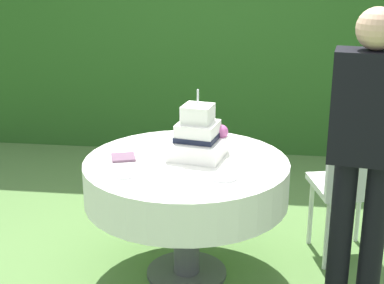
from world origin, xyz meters
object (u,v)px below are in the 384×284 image
at_px(garden_chair, 353,180).
at_px(serving_plate_near, 124,175).
at_px(serving_plate_left, 195,135).
at_px(napkin_stack, 123,157).
at_px(serving_plate_right, 172,142).
at_px(wedding_cake, 198,137).
at_px(serving_plate_far, 224,177).
at_px(standing_person, 366,146).
at_px(cake_table, 186,181).

bearing_deg(garden_chair, serving_plate_near, -156.35).
distance_m(serving_plate_left, napkin_stack, 0.58).
xyz_separation_m(serving_plate_near, garden_chair, (1.25, 0.55, -0.19)).
height_order(serving_plate_near, napkin_stack, napkin_stack).
bearing_deg(serving_plate_left, serving_plate_right, -131.22).
xyz_separation_m(wedding_cake, serving_plate_far, (0.17, -0.30, -0.11)).
distance_m(serving_plate_right, napkin_stack, 0.39).
xyz_separation_m(serving_plate_left, garden_chair, (0.96, -0.17, -0.19)).
xyz_separation_m(serving_plate_right, standing_person, (1.05, -0.55, 0.20)).
distance_m(cake_table, serving_plate_near, 0.42).
xyz_separation_m(cake_table, serving_plate_right, (-0.13, 0.31, 0.13)).
xyz_separation_m(serving_plate_left, napkin_stack, (-0.36, -0.46, 0.00)).
height_order(serving_plate_left, napkin_stack, napkin_stack).
distance_m(serving_plate_right, standing_person, 1.20).
bearing_deg(garden_chair, napkin_stack, -167.75).
xyz_separation_m(serving_plate_near, napkin_stack, (-0.07, 0.26, 0.00)).
bearing_deg(serving_plate_far, wedding_cake, 119.05).
xyz_separation_m(cake_table, garden_chair, (0.96, 0.28, -0.06)).
distance_m(serving_plate_left, standing_person, 1.17).
height_order(cake_table, garden_chair, garden_chair).
relative_size(wedding_cake, serving_plate_far, 2.62).
bearing_deg(cake_table, serving_plate_left, 90.39).
bearing_deg(napkin_stack, garden_chair, 12.25).
relative_size(serving_plate_far, serving_plate_right, 1.40).
xyz_separation_m(serving_plate_far, serving_plate_left, (-0.23, 0.67, 0.00)).
bearing_deg(serving_plate_near, serving_plate_left, 68.20).
relative_size(cake_table, standing_person, 0.72).
xyz_separation_m(serving_plate_left, standing_person, (0.92, -0.69, 0.20)).
height_order(serving_plate_near, garden_chair, garden_chair).
bearing_deg(cake_table, garden_chair, 16.19).
relative_size(napkin_stack, standing_person, 0.08).
bearing_deg(wedding_cake, cake_table, -127.23).
bearing_deg(cake_table, serving_plate_near, -137.17).
xyz_separation_m(serving_plate_near, serving_plate_right, (0.16, 0.57, 0.00)).
distance_m(serving_plate_far, standing_person, 0.72).
bearing_deg(wedding_cake, serving_plate_near, -135.20).
xyz_separation_m(serving_plate_left, serving_plate_right, (-0.12, -0.14, 0.00)).
height_order(serving_plate_far, serving_plate_left, same).
xyz_separation_m(cake_table, serving_plate_near, (-0.29, -0.27, 0.13)).
bearing_deg(wedding_cake, standing_person, -20.28).
bearing_deg(wedding_cake, serving_plate_right, 129.42).
bearing_deg(serving_plate_right, standing_person, -27.51).
xyz_separation_m(serving_plate_near, standing_person, (1.21, 0.03, 0.20)).
height_order(napkin_stack, standing_person, standing_person).
xyz_separation_m(serving_plate_near, serving_plate_left, (0.29, 0.72, 0.00)).
bearing_deg(serving_plate_near, cake_table, 42.83).
height_order(serving_plate_far, garden_chair, garden_chair).
relative_size(serving_plate_near, serving_plate_right, 0.95).
xyz_separation_m(wedding_cake, napkin_stack, (-0.42, -0.09, -0.11)).
distance_m(cake_table, standing_person, 1.01).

